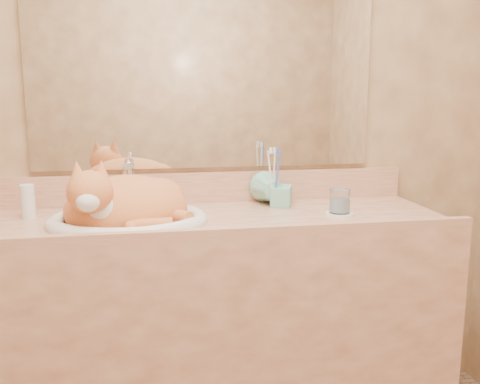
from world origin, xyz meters
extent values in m
cube|color=brown|center=(0.00, 1.00, 1.25)|extent=(2.40, 0.02, 2.50)
cube|color=white|center=(0.00, 0.99, 1.39)|extent=(1.30, 0.02, 0.80)
imported|color=#76BDA6|center=(0.26, 0.83, 0.93)|extent=(0.10, 0.10, 0.17)
imported|color=#76BDA6|center=(0.24, 0.85, 0.91)|extent=(0.14, 0.14, 0.11)
cylinder|color=white|center=(0.44, 0.68, 0.85)|extent=(0.10, 0.10, 0.01)
cylinder|color=white|center=(0.44, 0.68, 0.90)|extent=(0.07, 0.07, 0.08)
cylinder|color=silver|center=(-0.64, 0.84, 0.91)|extent=(0.05, 0.05, 0.12)
camera|label=1|loc=(-0.23, -1.06, 1.28)|focal=40.00mm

